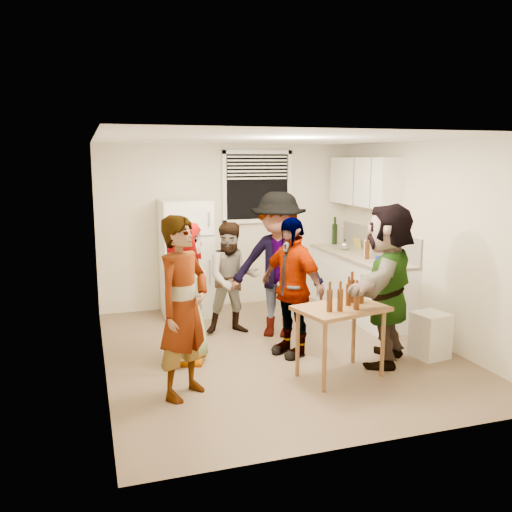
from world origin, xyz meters
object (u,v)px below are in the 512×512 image
object	(u,v)px
kettle	(345,250)
trash_bin	(430,336)
beer_bottle_counter	(367,259)
serving_table	(339,376)
guest_back_right	(277,335)
guest_orange	(384,361)
guest_black	(290,354)
refrigerator	(186,258)
beer_bottle_table	(351,303)
guest_back_left	(233,333)
guest_stripe	(185,395)
guest_grey	(187,361)
blue_cup	(378,264)
wine_bottle	(334,244)
red_cup	(359,302)

from	to	relation	value
kettle	trash_bin	distance (m)	2.36
beer_bottle_counter	serving_table	world-z (taller)	beer_bottle_counter
kettle	guest_back_right	world-z (taller)	kettle
guest_orange	guest_black	bearing A→B (deg)	-78.51
refrigerator	beer_bottle_table	xyz separation A→B (m)	(1.30, -2.68, -0.08)
guest_back_left	beer_bottle_table	bearing A→B (deg)	-56.35
guest_black	trash_bin	bearing A→B (deg)	46.06
guest_stripe	guest_grey	bearing A→B (deg)	37.55
kettle	guest_back_right	bearing A→B (deg)	-152.49
blue_cup	guest_orange	distance (m)	1.50
refrigerator	serving_table	bearing A→B (deg)	-68.14
refrigerator	beer_bottle_counter	xyz separation A→B (m)	(2.35, -1.11, 0.05)
wine_bottle	blue_cup	bearing A→B (deg)	-96.25
refrigerator	guest_orange	size ratio (longest dim) A/B	0.94
wine_bottle	guest_black	bearing A→B (deg)	-125.84
serving_table	beer_bottle_table	xyz separation A→B (m)	(0.18, 0.11, 0.77)
guest_orange	wine_bottle	bearing A→B (deg)	-152.04
blue_cup	wine_bottle	bearing A→B (deg)	83.75
refrigerator	trash_bin	xyz separation A→B (m)	(2.38, -2.58, -0.60)
kettle	wine_bottle	world-z (taller)	wine_bottle
guest_back_left	refrigerator	bearing A→B (deg)	117.70
kettle	red_cup	size ratio (longest dim) A/B	1.80
blue_cup	beer_bottle_counter	bearing A→B (deg)	84.00
red_cup	guest_orange	size ratio (longest dim) A/B	0.07
beer_bottle_table	red_cup	distance (m)	0.10
serving_table	guest_back_right	size ratio (longest dim) A/B	0.48
guest_stripe	guest_black	xyz separation A→B (m)	(1.39, 0.74, 0.00)
blue_cup	trash_bin	xyz separation A→B (m)	(0.07, -1.11, -0.65)
kettle	guest_back_left	size ratio (longest dim) A/B	0.15
kettle	beer_bottle_counter	xyz separation A→B (m)	(-0.05, -0.79, 0.00)
beer_bottle_counter	wine_bottle	bearing A→B (deg)	83.68
serving_table	guest_stripe	world-z (taller)	serving_table
wine_bottle	guest_stripe	size ratio (longest dim) A/B	0.19
red_cup	guest_grey	world-z (taller)	red_cup
beer_bottle_counter	guest_back_left	bearing A→B (deg)	178.09
guest_grey	guest_back_left	distance (m)	1.13
guest_grey	guest_stripe	distance (m)	0.91
wine_bottle	serving_table	bearing A→B (deg)	-114.37
trash_bin	guest_back_left	world-z (taller)	trash_bin
trash_bin	red_cup	size ratio (longest dim) A/B	4.31
kettle	guest_stripe	world-z (taller)	kettle
wine_bottle	beer_bottle_table	distance (m)	3.17
guest_stripe	guest_back_left	world-z (taller)	guest_back_left
kettle	guest_back_left	bearing A→B (deg)	-166.95
beer_bottle_counter	guest_black	world-z (taller)	beer_bottle_counter
trash_bin	serving_table	size ratio (longest dim) A/B	0.58
kettle	guest_stripe	bearing A→B (deg)	-147.25
guest_grey	refrigerator	bearing A→B (deg)	9.35
refrigerator	beer_bottle_counter	distance (m)	2.60
kettle	guest_black	distance (m)	2.45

